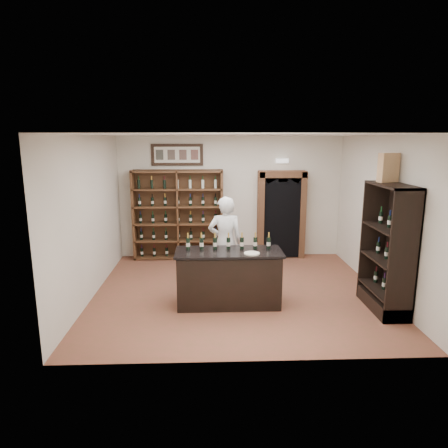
{
  "coord_description": "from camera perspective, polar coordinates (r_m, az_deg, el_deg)",
  "views": [
    {
      "loc": [
        -0.54,
        -7.34,
        2.93
      ],
      "look_at": [
        -0.25,
        0.3,
        1.29
      ],
      "focal_mm": 32.0,
      "sensor_mm": 36.0,
      "label": 1
    }
  ],
  "objects": [
    {
      "name": "floor",
      "position": [
        7.92,
        1.92,
        -9.62
      ],
      "size": [
        5.5,
        5.5,
        0.0
      ],
      "primitive_type": "plane",
      "color": "brown",
      "rests_on": "ground"
    },
    {
      "name": "ceiling",
      "position": [
        7.36,
        2.08,
        12.63
      ],
      "size": [
        5.5,
        5.5,
        0.0
      ],
      "primitive_type": "plane",
      "rotation": [
        3.14,
        0.0,
        0.0
      ],
      "color": "white",
      "rests_on": "wall_back"
    },
    {
      "name": "wall_back",
      "position": [
        9.96,
        0.95,
        3.84
      ],
      "size": [
        5.5,
        0.04,
        3.0
      ],
      "primitive_type": "cube",
      "color": "silver",
      "rests_on": "ground"
    },
    {
      "name": "wall_left",
      "position": [
        7.8,
        -18.6,
        0.88
      ],
      "size": [
        0.04,
        5.0,
        3.0
      ],
      "primitive_type": "cube",
      "color": "silver",
      "rests_on": "ground"
    },
    {
      "name": "wall_right",
      "position": [
        8.17,
        21.61,
        1.16
      ],
      "size": [
        0.04,
        5.0,
        3.0
      ],
      "primitive_type": "cube",
      "color": "silver",
      "rests_on": "ground"
    },
    {
      "name": "wine_shelf",
      "position": [
        9.87,
        -6.56,
        1.33
      ],
      "size": [
        2.2,
        0.38,
        2.2
      ],
      "color": "#51331B",
      "rests_on": "ground"
    },
    {
      "name": "framed_picture",
      "position": [
        9.85,
        -6.7,
        9.8
      ],
      "size": [
        1.25,
        0.04,
        0.52
      ],
      "primitive_type": "cube",
      "color": "black",
      "rests_on": "wall_back"
    },
    {
      "name": "arched_doorway",
      "position": [
        10.0,
        8.17,
        1.64
      ],
      "size": [
        1.17,
        0.35,
        2.17
      ],
      "color": "black",
      "rests_on": "ground"
    },
    {
      "name": "emergency_light",
      "position": [
        9.94,
        8.3,
        8.91
      ],
      "size": [
        0.3,
        0.1,
        0.1
      ],
      "primitive_type": "cube",
      "color": "white",
      "rests_on": "wall_back"
    },
    {
      "name": "tasting_counter",
      "position": [
        7.18,
        0.68,
        -7.75
      ],
      "size": [
        1.88,
        0.78,
        1.0
      ],
      "color": "black",
      "rests_on": "ground"
    },
    {
      "name": "counter_bottle_0",
      "position": [
        7.12,
        -5.17,
        -2.8
      ],
      "size": [
        0.07,
        0.07,
        0.3
      ],
      "color": "black",
      "rests_on": "tasting_counter"
    },
    {
      "name": "counter_bottle_1",
      "position": [
        7.11,
        -3.23,
        -2.79
      ],
      "size": [
        0.07,
        0.07,
        0.3
      ],
      "color": "black",
      "rests_on": "tasting_counter"
    },
    {
      "name": "counter_bottle_2",
      "position": [
        7.11,
        -1.29,
        -2.77
      ],
      "size": [
        0.07,
        0.07,
        0.3
      ],
      "color": "black",
      "rests_on": "tasting_counter"
    },
    {
      "name": "counter_bottle_3",
      "position": [
        7.11,
        0.64,
        -2.75
      ],
      "size": [
        0.07,
        0.07,
        0.3
      ],
      "color": "black",
      "rests_on": "tasting_counter"
    },
    {
      "name": "counter_bottle_4",
      "position": [
        7.13,
        2.57,
        -2.73
      ],
      "size": [
        0.07,
        0.07,
        0.3
      ],
      "color": "black",
      "rests_on": "tasting_counter"
    },
    {
      "name": "counter_bottle_5",
      "position": [
        7.15,
        4.49,
        -2.71
      ],
      "size": [
        0.07,
        0.07,
        0.3
      ],
      "color": "black",
      "rests_on": "tasting_counter"
    },
    {
      "name": "counter_bottle_6",
      "position": [
        7.19,
        6.39,
        -2.68
      ],
      "size": [
        0.07,
        0.07,
        0.3
      ],
      "color": "black",
      "rests_on": "tasting_counter"
    },
    {
      "name": "side_cabinet",
      "position": [
        7.46,
        22.32,
        -5.81
      ],
      "size": [
        0.48,
        1.2,
        2.2
      ],
      "color": "black",
      "rests_on": "ground"
    },
    {
      "name": "shopkeeper",
      "position": [
        7.91,
        0.16,
        -2.64
      ],
      "size": [
        0.67,
        0.45,
        1.84
      ],
      "primitive_type": "imported",
      "rotation": [
        0.0,
        0.0,
        3.15
      ],
      "color": "silver",
      "rests_on": "ground"
    },
    {
      "name": "plate",
      "position": [
        6.85,
        3.99,
        -4.22
      ],
      "size": [
        0.27,
        0.27,
        0.02
      ],
      "primitive_type": "cylinder",
      "color": "beige",
      "rests_on": "tasting_counter"
    },
    {
      "name": "wine_crate",
      "position": [
        7.42,
        22.42,
        7.46
      ],
      "size": [
        0.38,
        0.24,
        0.49
      ],
      "primitive_type": "cube",
      "rotation": [
        0.0,
        0.0,
        0.31
      ],
      "color": "tan",
      "rests_on": "side_cabinet"
    }
  ]
}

